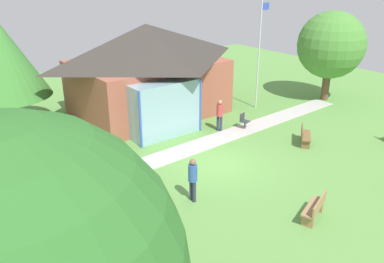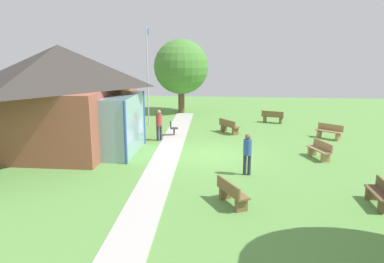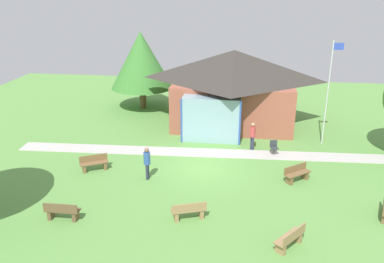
{
  "view_description": "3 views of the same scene",
  "coord_description": "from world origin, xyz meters",
  "px_view_note": "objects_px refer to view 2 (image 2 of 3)",
  "views": [
    {
      "loc": [
        -10.57,
        -11.78,
        8.08
      ],
      "look_at": [
        0.03,
        2.05,
        0.93
      ],
      "focal_mm": 37.06,
      "sensor_mm": 36.0,
      "label": 1
    },
    {
      "loc": [
        -17.66,
        -0.87,
        5.16
      ],
      "look_at": [
        0.96,
        1.02,
        0.94
      ],
      "focal_mm": 35.32,
      "sensor_mm": 36.0,
      "label": 2
    },
    {
      "loc": [
        2.01,
        -19.88,
        9.57
      ],
      "look_at": [
        -0.87,
        1.69,
        1.5
      ],
      "focal_mm": 37.65,
      "sensor_mm": 36.0,
      "label": 3
    }
  ],
  "objects_px": {
    "bench_mid_right": "(229,127)",
    "bench_front_right": "(329,132)",
    "pavilion": "(63,94)",
    "visitor_strolling_lawn": "(247,151)",
    "patio_chair_lawn_spare": "(173,129)",
    "flagpole": "(148,72)",
    "bench_front_center": "(320,150)",
    "visitor_on_path": "(159,123)",
    "bench_mid_left": "(232,194)",
    "bench_front_left": "(380,195)",
    "tree_east_hedge": "(181,67)",
    "bench_lawn_far_right": "(273,117)"
  },
  "relations": [
    {
      "from": "visitor_strolling_lawn",
      "to": "flagpole",
      "type": "bearing_deg",
      "value": -57.37
    },
    {
      "from": "bench_mid_left",
      "to": "pavilion",
      "type": "bearing_deg",
      "value": -157.39
    },
    {
      "from": "pavilion",
      "to": "visitor_on_path",
      "type": "relative_size",
      "value": 5.24
    },
    {
      "from": "pavilion",
      "to": "visitor_strolling_lawn",
      "type": "height_order",
      "value": "pavilion"
    },
    {
      "from": "flagpole",
      "to": "bench_front_left",
      "type": "relative_size",
      "value": 4.28
    },
    {
      "from": "flagpole",
      "to": "visitor_on_path",
      "type": "distance_m",
      "value": 5.31
    },
    {
      "from": "bench_front_left",
      "to": "bench_mid_right",
      "type": "xyz_separation_m",
      "value": [
        10.33,
        5.02,
        0.0
      ]
    },
    {
      "from": "bench_front_left",
      "to": "bench_front_right",
      "type": "xyz_separation_m",
      "value": [
        9.47,
        -0.69,
        0.0
      ]
    },
    {
      "from": "patio_chair_lawn_spare",
      "to": "flagpole",
      "type": "bearing_deg",
      "value": -160.17
    },
    {
      "from": "bench_front_center",
      "to": "tree_east_hedge",
      "type": "relative_size",
      "value": 0.27
    },
    {
      "from": "flagpole",
      "to": "bench_front_center",
      "type": "relative_size",
      "value": 4.13
    },
    {
      "from": "bench_front_center",
      "to": "bench_lawn_far_right",
      "type": "xyz_separation_m",
      "value": [
        8.45,
        1.28,
        0.0
      ]
    },
    {
      "from": "bench_lawn_far_right",
      "to": "bench_mid_right",
      "type": "bearing_deg",
      "value": -111.93
    },
    {
      "from": "bench_mid_right",
      "to": "pavilion",
      "type": "bearing_deg",
      "value": -105.83
    },
    {
      "from": "patio_chair_lawn_spare",
      "to": "visitor_strolling_lawn",
      "type": "xyz_separation_m",
      "value": [
        -6.65,
        -4.07,
        0.61
      ]
    },
    {
      "from": "bench_lawn_far_right",
      "to": "visitor_strolling_lawn",
      "type": "distance_m",
      "value": 11.33
    },
    {
      "from": "bench_lawn_far_right",
      "to": "bench_front_right",
      "type": "relative_size",
      "value": 1.08
    },
    {
      "from": "bench_mid_right",
      "to": "tree_east_hedge",
      "type": "height_order",
      "value": "tree_east_hedge"
    },
    {
      "from": "visitor_on_path",
      "to": "bench_mid_left",
      "type": "bearing_deg",
      "value": -91.34
    },
    {
      "from": "pavilion",
      "to": "bench_mid_left",
      "type": "distance_m",
      "value": 11.5
    },
    {
      "from": "bench_front_center",
      "to": "visitor_on_path",
      "type": "distance_m",
      "value": 8.62
    },
    {
      "from": "flagpole",
      "to": "bench_front_left",
      "type": "distance_m",
      "value": 16.59
    },
    {
      "from": "bench_front_center",
      "to": "visitor_strolling_lawn",
      "type": "distance_m",
      "value": 4.43
    },
    {
      "from": "visitor_on_path",
      "to": "tree_east_hedge",
      "type": "height_order",
      "value": "tree_east_hedge"
    },
    {
      "from": "bench_front_center",
      "to": "visitor_strolling_lawn",
      "type": "height_order",
      "value": "visitor_strolling_lawn"
    },
    {
      "from": "bench_front_left",
      "to": "bench_front_center",
      "type": "relative_size",
      "value": 0.96
    },
    {
      "from": "pavilion",
      "to": "bench_lawn_far_right",
      "type": "distance_m",
      "value": 13.85
    },
    {
      "from": "bench_front_left",
      "to": "bench_front_right",
      "type": "relative_size",
      "value": 1.04
    },
    {
      "from": "bench_front_right",
      "to": "visitor_strolling_lawn",
      "type": "bearing_deg",
      "value": 92.32
    },
    {
      "from": "bench_front_left",
      "to": "bench_front_center",
      "type": "distance_m",
      "value": 5.41
    },
    {
      "from": "bench_mid_right",
      "to": "visitor_strolling_lawn",
      "type": "bearing_deg",
      "value": -33.09
    },
    {
      "from": "bench_front_right",
      "to": "patio_chair_lawn_spare",
      "type": "height_order",
      "value": "patio_chair_lawn_spare"
    },
    {
      "from": "bench_front_right",
      "to": "bench_mid_left",
      "type": "bearing_deg",
      "value": 99.02
    },
    {
      "from": "flagpole",
      "to": "visitor_strolling_lawn",
      "type": "height_order",
      "value": "flagpole"
    },
    {
      "from": "flagpole",
      "to": "bench_mid_right",
      "type": "bearing_deg",
      "value": -111.9
    },
    {
      "from": "bench_mid_left",
      "to": "bench_mid_right",
      "type": "distance_m",
      "value": 10.73
    },
    {
      "from": "bench_front_left",
      "to": "visitor_on_path",
      "type": "height_order",
      "value": "visitor_on_path"
    },
    {
      "from": "pavilion",
      "to": "flagpole",
      "type": "distance_m",
      "value": 6.73
    },
    {
      "from": "bench_mid_right",
      "to": "patio_chair_lawn_spare",
      "type": "relative_size",
      "value": 1.68
    },
    {
      "from": "bench_mid_right",
      "to": "bench_front_right",
      "type": "relative_size",
      "value": 1.0
    },
    {
      "from": "bench_mid_right",
      "to": "bench_front_left",
      "type": "bearing_deg",
      "value": -13.03
    },
    {
      "from": "bench_front_left",
      "to": "bench_lawn_far_right",
      "type": "distance_m",
      "value": 13.95
    },
    {
      "from": "visitor_strolling_lawn",
      "to": "bench_lawn_far_right",
      "type": "bearing_deg",
      "value": -100.96
    },
    {
      "from": "bench_mid_left",
      "to": "bench_front_center",
      "type": "xyz_separation_m",
      "value": [
        5.76,
        -4.12,
        0.0
      ]
    },
    {
      "from": "bench_front_left",
      "to": "visitor_on_path",
      "type": "distance_m",
      "value": 12.04
    },
    {
      "from": "bench_lawn_far_right",
      "to": "bench_front_right",
      "type": "xyz_separation_m",
      "value": [
        -4.33,
        -2.72,
        0.0
      ]
    },
    {
      "from": "pavilion",
      "to": "patio_chair_lawn_spare",
      "type": "xyz_separation_m",
      "value": [
        2.72,
        -5.35,
        -2.32
      ]
    },
    {
      "from": "bench_front_left",
      "to": "patio_chair_lawn_spare",
      "type": "relative_size",
      "value": 1.75
    },
    {
      "from": "bench_front_left",
      "to": "visitor_strolling_lawn",
      "type": "xyz_separation_m",
      "value": [
        2.71,
        4.24,
        0.62
      ]
    },
    {
      "from": "bench_mid_left",
      "to": "visitor_on_path",
      "type": "distance_m",
      "value": 9.42
    }
  ]
}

